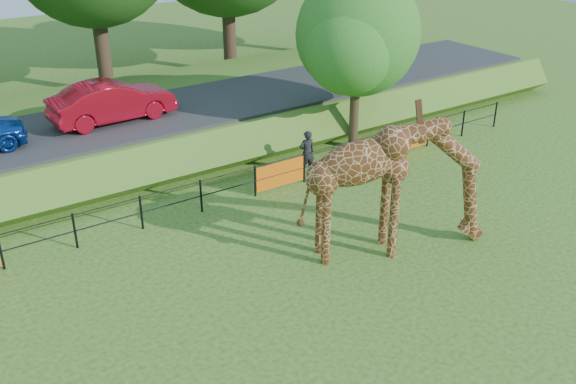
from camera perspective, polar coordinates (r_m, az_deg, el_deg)
name	(u,v)px	position (r m, az deg, el deg)	size (l,w,h in m)	color
ground	(365,347)	(15.01, 6.87, -13.53)	(90.00, 90.00, 0.00)	#2D5515
giraffe	(397,187)	(17.76, 9.64, 0.42)	(5.48, 1.01, 3.92)	#4E2710
perimeter_fence	(201,196)	(20.39, -7.74, -0.36)	(28.07, 0.10, 1.10)	black
embankment	(115,126)	(26.80, -15.12, 5.72)	(40.00, 9.00, 1.30)	#2D5515
road	(127,119)	(25.23, -14.11, 6.30)	(40.00, 5.00, 0.12)	#2A2A2C
car_red	(112,101)	(24.76, -15.36, 7.78)	(1.59, 4.57, 1.51)	#AE0C1E
visitor	(307,152)	(22.82, 1.69, 3.53)	(0.59, 0.39, 1.63)	black
tree_east	(359,38)	(24.44, 6.34, 13.44)	(5.40, 4.71, 6.76)	#342217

